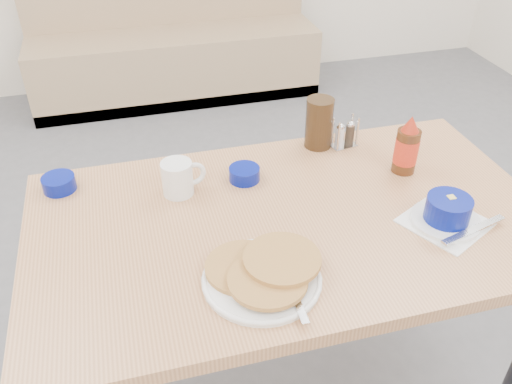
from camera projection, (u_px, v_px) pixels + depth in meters
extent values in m
cube|color=tan|center=(176.00, 64.00, 3.71)|extent=(1.90, 0.55, 0.45)
cube|color=#2D2D33|center=(178.00, 89.00, 3.82)|extent=(1.90, 0.55, 0.08)
cube|color=tan|center=(291.00, 223.00, 1.47)|extent=(1.40, 0.80, 0.04)
cylinder|color=#2D2D33|center=(81.00, 284.00, 1.81)|extent=(0.04, 0.04, 0.72)
cylinder|color=#2D2D33|center=(415.00, 224.00, 2.08)|extent=(0.04, 0.04, 0.72)
cylinder|color=white|center=(262.00, 280.00, 1.26)|extent=(0.28, 0.28, 0.01)
cylinder|color=tan|center=(244.00, 267.00, 1.27)|extent=(0.18, 0.18, 0.01)
cylinder|color=tan|center=(268.00, 280.00, 1.22)|extent=(0.18, 0.18, 0.01)
cylinder|color=tan|center=(282.00, 259.00, 1.26)|extent=(0.18, 0.18, 0.01)
cube|color=silver|center=(298.00, 303.00, 1.19)|extent=(0.02, 0.12, 0.00)
cylinder|color=white|center=(177.00, 178.00, 1.52)|extent=(0.09, 0.09, 0.10)
cylinder|color=black|center=(176.00, 165.00, 1.50)|extent=(0.08, 0.08, 0.00)
torus|color=white|center=(194.00, 174.00, 1.54)|extent=(0.08, 0.03, 0.07)
cube|color=white|center=(445.00, 222.00, 1.44)|extent=(0.26, 0.26, 0.00)
cylinder|color=white|center=(445.00, 220.00, 1.43)|extent=(0.18, 0.18, 0.01)
cylinder|color=navy|center=(448.00, 209.00, 1.41)|extent=(0.12, 0.12, 0.06)
cylinder|color=white|center=(450.00, 201.00, 1.40)|extent=(0.11, 0.11, 0.01)
cube|color=#F4DB60|center=(451.00, 198.00, 1.40)|extent=(0.02, 0.02, 0.01)
cube|color=silver|center=(474.00, 230.00, 1.39)|extent=(0.21, 0.07, 0.01)
cylinder|color=navy|center=(59.00, 183.00, 1.55)|extent=(0.09, 0.09, 0.04)
cylinder|color=navy|center=(244.00, 174.00, 1.60)|extent=(0.09, 0.09, 0.04)
cylinder|color=#311F0F|center=(319.00, 123.00, 1.72)|extent=(0.11, 0.11, 0.16)
cube|color=silver|center=(344.00, 145.00, 1.77)|extent=(0.09, 0.06, 0.00)
cylinder|color=silver|center=(339.00, 137.00, 1.71)|extent=(0.01, 0.01, 0.10)
cylinder|color=silver|center=(357.00, 132.00, 1.74)|extent=(0.01, 0.01, 0.10)
cylinder|color=silver|center=(333.00, 132.00, 1.74)|extent=(0.01, 0.01, 0.10)
cylinder|color=silver|center=(351.00, 127.00, 1.76)|extent=(0.01, 0.01, 0.10)
cylinder|color=silver|center=(339.00, 137.00, 1.74)|extent=(0.03, 0.03, 0.07)
cylinder|color=#3F3326|center=(350.00, 135.00, 1.75)|extent=(0.03, 0.03, 0.07)
cylinder|color=#47230F|center=(406.00, 151.00, 1.61)|extent=(0.07, 0.07, 0.14)
cylinder|color=#ED411B|center=(406.00, 150.00, 1.61)|extent=(0.07, 0.07, 0.08)
cone|color=#B02511|center=(411.00, 124.00, 1.56)|extent=(0.05, 0.05, 0.05)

